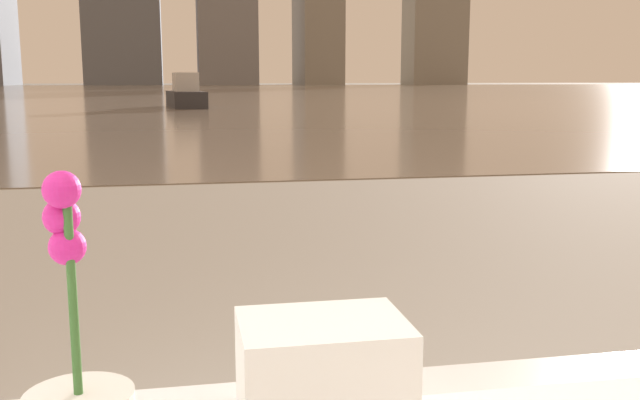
% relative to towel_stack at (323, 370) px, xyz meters
% --- Properties ---
extents(towel_stack, '(0.26, 0.19, 0.16)m').
position_rel_towel_stack_xyz_m(towel_stack, '(0.00, 0.00, 0.00)').
color(towel_stack, white).
rests_on(towel_stack, bathtub).
extents(harbor_water, '(180.00, 110.00, 0.01)m').
position_rel_towel_stack_xyz_m(harbor_water, '(0.19, 61.14, -0.59)').
color(harbor_water, gray).
rests_on(harbor_water, ground_plane).
extents(harbor_boat_0, '(1.48, 3.40, 1.24)m').
position_rel_towel_stack_xyz_m(harbor_boat_0, '(-0.06, 25.25, -0.15)').
color(harbor_boat_0, '#2D2D33').
rests_on(harbor_boat_0, harbor_water).
extents(skyline_tower_3, '(9.14, 13.12, 22.03)m').
position_rel_towel_stack_xyz_m(skyline_tower_3, '(7.10, 117.14, 10.42)').
color(skyline_tower_3, slate).
rests_on(skyline_tower_3, ground_plane).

